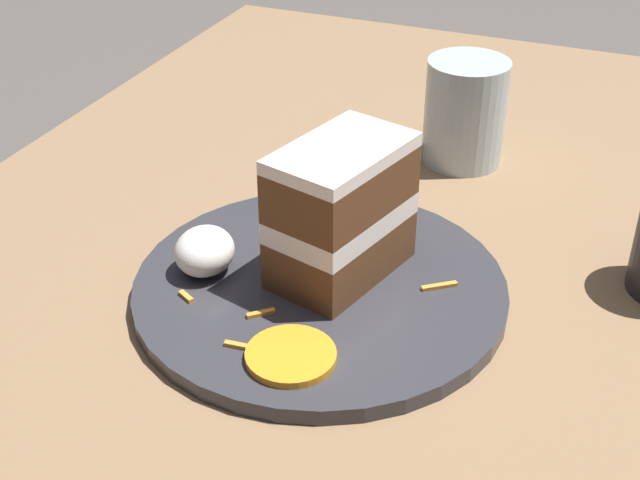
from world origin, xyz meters
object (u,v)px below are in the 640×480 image
object	(u,v)px
drinking_glass	(464,119)
orange_garnish	(291,356)
plate	(320,288)
cake_slice	(341,211)
cream_dollop	(205,251)

from	to	relation	value
drinking_glass	orange_garnish	bearing A→B (deg)	175.95
plate	orange_garnish	distance (m)	0.09
cake_slice	drinking_glass	size ratio (longest dim) A/B	1.21
plate	cake_slice	bearing A→B (deg)	-24.49
plate	cake_slice	xyz separation A→B (m)	(0.02, -0.01, 0.06)
plate	cream_dollop	xyz separation A→B (m)	(-0.02, 0.09, 0.02)
plate	cream_dollop	distance (m)	0.09
cream_dollop	orange_garnish	xyz separation A→B (m)	(-0.07, -0.10, -0.02)
cream_dollop	drinking_glass	bearing A→B (deg)	-24.41
cake_slice	orange_garnish	size ratio (longest dim) A/B	1.98
cake_slice	plate	bearing A→B (deg)	-99.36
plate	cake_slice	world-z (taller)	cake_slice
cream_dollop	drinking_glass	xyz separation A→B (m)	(0.28, -0.13, 0.01)
plate	drinking_glass	size ratio (longest dim) A/B	2.79
orange_garnish	plate	bearing A→B (deg)	10.13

